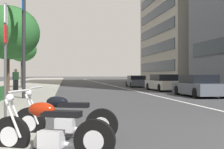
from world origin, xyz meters
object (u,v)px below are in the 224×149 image
object	(u,v)px
motorcycle_far_end_row	(64,120)
pedestrian_on_plaza	(16,80)
street_tree_far_plaza	(8,33)
motorcycle_under_tarp	(50,132)
car_following_behind	(136,81)
parking_sign_by_curb	(6,50)
car_approaching_light	(198,86)
car_lead_in_lane	(163,83)
street_tree_by_lamp_post	(22,50)

from	to	relation	value
motorcycle_far_end_row	pedestrian_on_plaza	xyz separation A→B (m)	(16.35, 3.56, 0.55)
street_tree_far_plaza	pedestrian_on_plaza	world-z (taller)	street_tree_far_plaza
motorcycle_under_tarp	car_following_behind	world-z (taller)	car_following_behind
motorcycle_under_tarp	parking_sign_by_curb	xyz separation A→B (m)	(2.05, 1.09, 1.49)
car_approaching_light	parking_sign_by_curb	distance (m)	14.24
car_approaching_light	car_lead_in_lane	world-z (taller)	car_lead_in_lane
street_tree_far_plaza	parking_sign_by_curb	bearing A→B (deg)	-169.84
motorcycle_far_end_row	car_following_behind	xyz separation A→B (m)	(25.73, -7.82, 0.18)
car_approaching_light	motorcycle_under_tarp	bearing A→B (deg)	146.31
car_approaching_light	street_tree_by_lamp_post	bearing A→B (deg)	48.16
pedestrian_on_plaza	car_following_behind	bearing A→B (deg)	104.25
street_tree_far_plaza	pedestrian_on_plaza	bearing A→B (deg)	1.25
car_lead_in_lane	street_tree_far_plaza	xyz separation A→B (m)	(-5.18, 11.80, 3.31)
motorcycle_under_tarp	car_approaching_light	distance (m)	15.13
motorcycle_under_tarp	pedestrian_on_plaza	distance (m)	17.99
parking_sign_by_curb	car_approaching_light	bearing A→B (deg)	-42.45
street_tree_by_lamp_post	motorcycle_far_end_row	bearing A→B (deg)	-169.97
motorcycle_far_end_row	car_following_behind	distance (m)	26.90
street_tree_by_lamp_post	car_following_behind	bearing A→B (deg)	-73.79
car_approaching_light	street_tree_by_lamp_post	world-z (taller)	street_tree_by_lamp_post
car_approaching_light	pedestrian_on_plaza	bearing A→B (deg)	66.93
motorcycle_under_tarp	parking_sign_by_curb	world-z (taller)	parking_sign_by_curb
parking_sign_by_curb	pedestrian_on_plaza	world-z (taller)	parking_sign_by_curb
car_approaching_light	car_following_behind	xyz separation A→B (m)	(14.53, 0.45, -0.03)
parking_sign_by_curb	pedestrian_on_plaza	size ratio (longest dim) A/B	1.72
parking_sign_by_curb	pedestrian_on_plaza	xyz separation A→B (m)	(15.62, 2.26, -0.94)
street_tree_by_lamp_post	parking_sign_by_curb	bearing A→B (deg)	-173.03
car_approaching_light	car_lead_in_lane	distance (m)	6.88
pedestrian_on_plaza	street_tree_far_plaza	bearing A→B (deg)	-23.99
motorcycle_under_tarp	car_approaching_light	bearing A→B (deg)	-102.12
motorcycle_under_tarp	car_following_behind	xyz separation A→B (m)	(27.05, -8.04, 0.18)
motorcycle_far_end_row	car_lead_in_lane	xyz separation A→B (m)	(18.09, -8.31, 0.23)
motorcycle_under_tarp	parking_sign_by_curb	bearing A→B (deg)	-40.07
car_lead_in_lane	car_approaching_light	bearing A→B (deg)	177.98
parking_sign_by_curb	pedestrian_on_plaza	distance (m)	15.81
parking_sign_by_curb	car_lead_in_lane	bearing A→B (deg)	-28.99
car_approaching_light	parking_sign_by_curb	xyz separation A→B (m)	(-10.47, 9.58, 1.28)
motorcycle_under_tarp	car_following_behind	size ratio (longest dim) A/B	0.46
car_approaching_light	street_tree_by_lamp_post	distance (m)	16.79
car_lead_in_lane	parking_sign_by_curb	bearing A→B (deg)	149.30
motorcycle_under_tarp	car_approaching_light	xyz separation A→B (m)	(12.52, -8.49, 0.22)
motorcycle_under_tarp	street_tree_by_lamp_post	size ratio (longest dim) A/B	0.43
motorcycle_under_tarp	car_lead_in_lane	bearing A→B (deg)	-91.70
car_lead_in_lane	street_tree_far_plaza	size ratio (longest dim) A/B	0.85
car_lead_in_lane	car_following_behind	size ratio (longest dim) A/B	1.05
car_approaching_light	car_lead_in_lane	bearing A→B (deg)	0.13
car_following_behind	parking_sign_by_curb	xyz separation A→B (m)	(-25.00, 9.13, 1.31)
car_following_behind	street_tree_far_plaza	distance (m)	17.43
car_approaching_light	street_tree_by_lamp_post	xyz separation A→B (m)	(11.11, 12.21, 3.06)
car_following_behind	pedestrian_on_plaza	distance (m)	14.76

